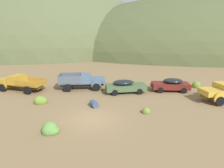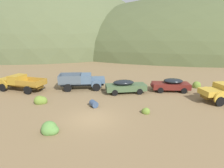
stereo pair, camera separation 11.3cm
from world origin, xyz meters
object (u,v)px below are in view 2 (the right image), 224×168
Objects in this scene: car_weathered_green at (127,86)px; oil_drum_tipped at (94,104)px; truck_chalk_blue at (85,81)px; truck_mustard at (18,82)px; car_oxblood at (170,85)px.

car_weathered_green is 4.99× the size of oil_drum_tipped.
truck_chalk_blue is 6.38m from oil_drum_tipped.
truck_chalk_blue is (8.12, 1.18, 0.02)m from truck_mustard.
truck_chalk_blue is at bearing -2.08° from car_oxblood.
car_weathered_green is at bearing -23.58° from truck_chalk_blue.
truck_chalk_blue is 1.14× the size of car_weathered_green.
car_oxblood reaches higher than oil_drum_tipped.
truck_mustard is 13.38m from car_weathered_green.
truck_chalk_blue is at bearing -158.40° from truck_mustard.
truck_chalk_blue reaches higher than oil_drum_tipped.
oil_drum_tipped is at bearing -80.52° from truck_chalk_blue.
car_weathered_green is 5.27m from car_oxblood.
car_weathered_green is at bearing 55.83° from oil_drum_tipped.
truck_mustard is at bearing 2.15° from car_oxblood.
car_oxblood is at bearing -11.01° from truck_chalk_blue.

